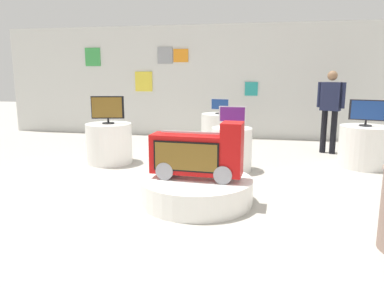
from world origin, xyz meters
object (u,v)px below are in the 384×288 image
tv_on_left_rear (108,109)px  novelty_firetruck_tv (198,155)px  display_pedestal_right_rear (219,130)px  tv_on_right_rear (220,106)px  tv_on_center_rear (367,112)px  main_display_pedestal (196,190)px  shopper_browsing_near_truck (330,105)px  display_pedestal_far_right (232,149)px  tv_on_far_right (232,116)px  display_pedestal_left_rear (109,143)px  display_pedestal_center_rear (363,147)px

tv_on_left_rear → novelty_firetruck_tv: bearing=-41.8°
novelty_firetruck_tv → display_pedestal_right_rear: (-0.18, 3.85, -0.26)m
novelty_firetruck_tv → tv_on_right_rear: 3.86m
tv_on_center_rear → display_pedestal_right_rear: 3.19m
main_display_pedestal → tv_on_center_rear: 3.60m
shopper_browsing_near_truck → display_pedestal_far_right: bearing=-136.8°
novelty_firetruck_tv → tv_on_far_right: (0.29, 1.69, 0.32)m
display_pedestal_left_rear → display_pedestal_far_right: 2.29m
main_display_pedestal → display_pedestal_far_right: (0.31, 1.69, 0.21)m
display_pedestal_center_rear → tv_on_far_right: size_ratio=1.86×
tv_on_center_rear → tv_on_far_right: (-2.29, -0.66, -0.05)m
tv_on_far_right → shopper_browsing_near_truck: bearing=43.3°
tv_on_left_rear → shopper_browsing_near_truck: shopper_browsing_near_truck is taller
shopper_browsing_near_truck → display_pedestal_left_rear: bearing=-158.3°
display_pedestal_center_rear → display_pedestal_far_right: size_ratio=1.14×
display_pedestal_center_rear → tv_on_left_rear: bearing=-172.9°
main_display_pedestal → tv_on_left_rear: 2.80m
novelty_firetruck_tv → tv_on_center_rear: (2.57, 2.35, 0.37)m
display_pedestal_center_rear → tv_on_right_rear: (-2.75, 1.48, 0.56)m
display_pedestal_right_rear → main_display_pedestal: bearing=-87.6°
tv_on_center_rear → shopper_browsing_near_truck: shopper_browsing_near_truck is taller
display_pedestal_left_rear → tv_on_right_rear: size_ratio=1.97×
display_pedestal_left_rear → display_pedestal_right_rear: same height
display_pedestal_left_rear → tv_on_center_rear: bearing=7.0°
display_pedestal_center_rear → tv_on_center_rear: tv_on_center_rear is taller
tv_on_left_rear → display_pedestal_center_rear: tv_on_left_rear is taller
display_pedestal_right_rear → tv_on_far_right: 2.28m
display_pedestal_center_rear → display_pedestal_far_right: same height
display_pedestal_center_rear → shopper_browsing_near_truck: bearing=111.1°
novelty_firetruck_tv → tv_on_center_rear: tv_on_center_rear is taller
novelty_firetruck_tv → display_pedestal_left_rear: 2.70m
display_pedestal_right_rear → shopper_browsing_near_truck: bearing=-9.7°
tv_on_center_rear → tv_on_far_right: tv_on_center_rear is taller
main_display_pedestal → display_pedestal_right_rear: size_ratio=1.73×
tv_on_far_right → shopper_browsing_near_truck: size_ratio=0.27×
shopper_browsing_near_truck → display_pedestal_center_rear: bearing=-68.9°
main_display_pedestal → tv_on_right_rear: tv_on_right_rear is taller
display_pedestal_right_rear → tv_on_center_rear: bearing=-28.5°
tv_on_center_rear → display_pedestal_far_right: (-2.29, -0.66, -0.63)m
novelty_firetruck_tv → display_pedestal_center_rear: 3.50m
tv_on_left_rear → display_pedestal_right_rear: 2.82m
tv_on_right_rear → display_pedestal_far_right: (0.47, -2.15, -0.56)m
display_pedestal_center_rear → tv_on_far_right: (-2.28, -0.67, 0.57)m
tv_on_far_right → display_pedestal_center_rear: bearing=16.3°
novelty_firetruck_tv → tv_on_right_rear: (-0.18, 3.84, 0.30)m
display_pedestal_far_right → shopper_browsing_near_truck: 2.64m
display_pedestal_left_rear → tv_on_center_rear: tv_on_center_rear is taller
main_display_pedestal → tv_on_right_rear: bearing=92.3°
display_pedestal_right_rear → shopper_browsing_near_truck: size_ratio=0.49×
main_display_pedestal → novelty_firetruck_tv: 0.47m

